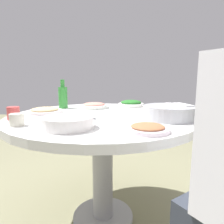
{
  "coord_description": "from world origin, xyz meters",
  "views": [
    {
      "loc": [
        -1.25,
        -0.14,
        0.98
      ],
      "look_at": [
        -0.12,
        -0.07,
        0.79
      ],
      "focal_mm": 31.51,
      "sensor_mm": 36.0,
      "label": 1
    }
  ],
  "objects_px": {
    "round_dining_table": "(102,134)",
    "dish_shrimp": "(94,106)",
    "rice_bowl": "(170,112)",
    "tea_cup_side": "(17,120)",
    "green_bottle": "(63,97)",
    "dish_noodles": "(45,110)",
    "tea_cup_near": "(169,107)",
    "dish_greens": "(131,104)",
    "dish_tofu_braise": "(148,128)",
    "soup_bowl": "(68,122)",
    "tea_cup_far": "(13,113)"
  },
  "relations": [
    {
      "from": "round_dining_table",
      "to": "dish_shrimp",
      "type": "xyz_separation_m",
      "value": [
        0.3,
        0.1,
        0.15
      ]
    },
    {
      "from": "rice_bowl",
      "to": "tea_cup_side",
      "type": "bearing_deg",
      "value": 105.5
    },
    {
      "from": "rice_bowl",
      "to": "green_bottle",
      "type": "xyz_separation_m",
      "value": [
        0.39,
        0.75,
        0.05
      ]
    },
    {
      "from": "dish_noodles",
      "to": "tea_cup_near",
      "type": "xyz_separation_m",
      "value": [
        0.08,
        -0.86,
        0.02
      ]
    },
    {
      "from": "round_dining_table",
      "to": "dish_shrimp",
      "type": "height_order",
      "value": "dish_shrimp"
    },
    {
      "from": "tea_cup_side",
      "to": "dish_shrimp",
      "type": "bearing_deg",
      "value": -24.62
    },
    {
      "from": "dish_shrimp",
      "to": "dish_greens",
      "type": "bearing_deg",
      "value": -68.1
    },
    {
      "from": "dish_tofu_braise",
      "to": "tea_cup_near",
      "type": "xyz_separation_m",
      "value": [
        0.54,
        -0.21,
        0.02
      ]
    },
    {
      "from": "dish_shrimp",
      "to": "tea_cup_near",
      "type": "distance_m",
      "value": 0.58
    },
    {
      "from": "dish_tofu_braise",
      "to": "tea_cup_near",
      "type": "height_order",
      "value": "tea_cup_near"
    },
    {
      "from": "round_dining_table",
      "to": "dish_tofu_braise",
      "type": "relative_size",
      "value": 6.16
    },
    {
      "from": "green_bottle",
      "to": "tea_cup_side",
      "type": "height_order",
      "value": "green_bottle"
    },
    {
      "from": "soup_bowl",
      "to": "green_bottle",
      "type": "height_order",
      "value": "green_bottle"
    },
    {
      "from": "dish_noodles",
      "to": "tea_cup_far",
      "type": "xyz_separation_m",
      "value": [
        -0.24,
        0.08,
        0.02
      ]
    },
    {
      "from": "round_dining_table",
      "to": "soup_bowl",
      "type": "bearing_deg",
      "value": 161.56
    },
    {
      "from": "tea_cup_far",
      "to": "round_dining_table",
      "type": "bearing_deg",
      "value": -68.93
    },
    {
      "from": "tea_cup_side",
      "to": "soup_bowl",
      "type": "bearing_deg",
      "value": -96.31
    },
    {
      "from": "soup_bowl",
      "to": "green_bottle",
      "type": "xyz_separation_m",
      "value": [
        0.64,
        0.22,
        0.06
      ]
    },
    {
      "from": "dish_greens",
      "to": "tea_cup_near",
      "type": "bearing_deg",
      "value": -138.12
    },
    {
      "from": "dish_tofu_braise",
      "to": "dish_shrimp",
      "type": "bearing_deg",
      "value": 26.1
    },
    {
      "from": "dish_tofu_braise",
      "to": "tea_cup_far",
      "type": "bearing_deg",
      "value": 73.6
    },
    {
      "from": "rice_bowl",
      "to": "dish_noodles",
      "type": "distance_m",
      "value": 0.83
    },
    {
      "from": "tea_cup_far",
      "to": "tea_cup_side",
      "type": "distance_m",
      "value": 0.18
    },
    {
      "from": "tea_cup_near",
      "to": "soup_bowl",
      "type": "bearing_deg",
      "value": 130.96
    },
    {
      "from": "tea_cup_side",
      "to": "rice_bowl",
      "type": "bearing_deg",
      "value": -74.5
    },
    {
      "from": "round_dining_table",
      "to": "soup_bowl",
      "type": "xyz_separation_m",
      "value": [
        -0.36,
        0.12,
        0.16
      ]
    },
    {
      "from": "dish_tofu_braise",
      "to": "rice_bowl",
      "type": "bearing_deg",
      "value": -28.67
    },
    {
      "from": "dish_shrimp",
      "to": "tea_cup_near",
      "type": "xyz_separation_m",
      "value": [
        -0.16,
        -0.55,
        0.01
      ]
    },
    {
      "from": "round_dining_table",
      "to": "dish_tofu_braise",
      "type": "distance_m",
      "value": 0.49
    },
    {
      "from": "dish_noodles",
      "to": "rice_bowl",
      "type": "bearing_deg",
      "value": -101.67
    },
    {
      "from": "round_dining_table",
      "to": "dish_noodles",
      "type": "bearing_deg",
      "value": 82.23
    },
    {
      "from": "dish_shrimp",
      "to": "tea_cup_side",
      "type": "relative_size",
      "value": 3.32
    },
    {
      "from": "dish_tofu_braise",
      "to": "dish_noodles",
      "type": "bearing_deg",
      "value": 54.81
    },
    {
      "from": "round_dining_table",
      "to": "tea_cup_near",
      "type": "height_order",
      "value": "tea_cup_near"
    },
    {
      "from": "soup_bowl",
      "to": "tea_cup_side",
      "type": "xyz_separation_m",
      "value": [
        0.03,
        0.27,
        0.0
      ]
    },
    {
      "from": "tea_cup_far",
      "to": "green_bottle",
      "type": "bearing_deg",
      "value": -16.94
    },
    {
      "from": "rice_bowl",
      "to": "green_bottle",
      "type": "relative_size",
      "value": 1.35
    },
    {
      "from": "round_dining_table",
      "to": "green_bottle",
      "type": "distance_m",
      "value": 0.5
    },
    {
      "from": "soup_bowl",
      "to": "tea_cup_near",
      "type": "height_order",
      "value": "tea_cup_near"
    },
    {
      "from": "rice_bowl",
      "to": "green_bottle",
      "type": "bearing_deg",
      "value": 62.29
    },
    {
      "from": "round_dining_table",
      "to": "dish_noodles",
      "type": "xyz_separation_m",
      "value": [
        0.06,
        0.4,
        0.15
      ]
    },
    {
      "from": "green_bottle",
      "to": "dish_tofu_braise",
      "type": "bearing_deg",
      "value": -139.25
    },
    {
      "from": "green_bottle",
      "to": "tea_cup_side",
      "type": "xyz_separation_m",
      "value": [
        -0.61,
        0.04,
        -0.06
      ]
    },
    {
      "from": "round_dining_table",
      "to": "dish_greens",
      "type": "bearing_deg",
      "value": -25.62
    },
    {
      "from": "dish_tofu_braise",
      "to": "tea_cup_near",
      "type": "relative_size",
      "value": 2.99
    },
    {
      "from": "round_dining_table",
      "to": "tea_cup_far",
      "type": "distance_m",
      "value": 0.55
    },
    {
      "from": "dish_noodles",
      "to": "dish_shrimp",
      "type": "xyz_separation_m",
      "value": [
        0.24,
        -0.31,
        0.0
      ]
    },
    {
      "from": "round_dining_table",
      "to": "dish_greens",
      "type": "relative_size",
      "value": 5.58
    },
    {
      "from": "soup_bowl",
      "to": "dish_shrimp",
      "type": "relative_size",
      "value": 1.17
    },
    {
      "from": "tea_cup_near",
      "to": "tea_cup_side",
      "type": "xyz_separation_m",
      "value": [
        -0.47,
        0.84,
        -0.0
      ]
    }
  ]
}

